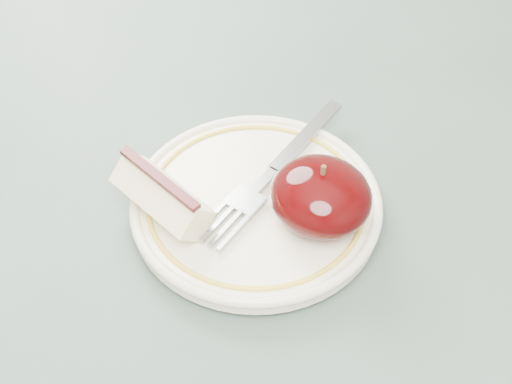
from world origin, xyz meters
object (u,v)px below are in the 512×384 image
Objects in this scene: plate at (256,204)px; fork at (273,172)px; table at (223,271)px; apple_half at (321,196)px.

fork is (-0.01, 0.03, 0.01)m from plate.
apple_half reaches higher than table.
fork is (0.02, 0.04, 0.11)m from table.
table is 0.15m from apple_half.
table is 4.40× the size of plate.
apple_half reaches higher than fork.
plate is 1.04× the size of fork.
apple_half is at bearing 18.62° from plate.
apple_half is at bearing 21.72° from table.
table is at bearing 150.27° from fork.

